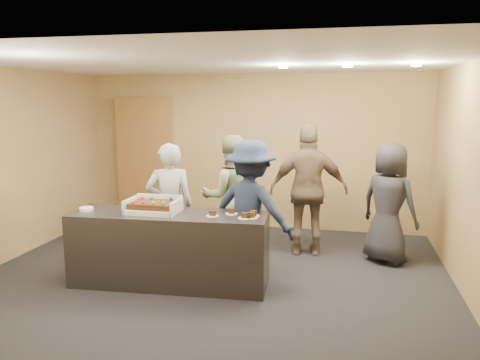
{
  "coord_description": "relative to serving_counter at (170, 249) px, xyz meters",
  "views": [
    {
      "loc": [
        1.6,
        -5.57,
        2.26
      ],
      "look_at": [
        0.35,
        0.0,
        1.28
      ],
      "focal_mm": 35.0,
      "sensor_mm": 36.0,
      "label": 1
    }
  ],
  "objects": [
    {
      "name": "slice_c",
      "position": [
        0.95,
        -0.04,
        0.47
      ],
      "size": [
        0.15,
        0.15,
        0.07
      ],
      "color": "white",
      "rests_on": "serving_counter"
    },
    {
      "name": "person_sage_man",
      "position": [
        0.47,
        1.2,
        0.43
      ],
      "size": [
        1.06,
        0.96,
        1.77
      ],
      "primitive_type": "imported",
      "rotation": [
        0.0,
        0.0,
        3.55
      ],
      "color": "gray",
      "rests_on": "floor"
    },
    {
      "name": "cake_box",
      "position": [
        -0.2,
        0.02,
        0.49
      ],
      "size": [
        0.62,
        0.43,
        0.18
      ],
      "color": "white",
      "rests_on": "serving_counter"
    },
    {
      "name": "plate_stack",
      "position": [
        -1.05,
        -0.1,
        0.47
      ],
      "size": [
        0.17,
        0.17,
        0.04
      ],
      "primitive_type": "cylinder",
      "color": "white",
      "rests_on": "serving_counter"
    },
    {
      "name": "sheet_cake",
      "position": [
        -0.2,
        0.0,
        0.55
      ],
      "size": [
        0.53,
        0.37,
        0.11
      ],
      "color": "#371D0C",
      "rests_on": "cake_box"
    },
    {
      "name": "person_server_grey",
      "position": [
        -0.19,
        0.53,
        0.4
      ],
      "size": [
        0.73,
        0.61,
        1.7
      ],
      "primitive_type": "imported",
      "rotation": [
        0.0,
        0.0,
        3.53
      ],
      "color": "#A6A6AB",
      "rests_on": "floor"
    },
    {
      "name": "ceiling_spotlights",
      "position": [
        2.05,
        0.88,
        2.22
      ],
      "size": [
        1.72,
        0.12,
        0.03
      ],
      "color": "#FFEAC6",
      "rests_on": "ceiling"
    },
    {
      "name": "person_brown_extra",
      "position": [
        1.57,
        1.54,
        0.51
      ],
      "size": [
        1.18,
        0.62,
        1.92
      ],
      "primitive_type": "imported",
      "rotation": [
        0.0,
        0.0,
        3.28
      ],
      "color": "brown",
      "rests_on": "floor"
    },
    {
      "name": "storage_cabinet",
      "position": [
        -1.54,
        2.79,
        0.7
      ],
      "size": [
        1.05,
        0.15,
        2.31
      ],
      "primitive_type": "cube",
      "color": "brown",
      "rests_on": "floor"
    },
    {
      "name": "slice_d",
      "position": [
        1.03,
        0.08,
        0.47
      ],
      "size": [
        0.15,
        0.15,
        0.07
      ],
      "color": "white",
      "rests_on": "serving_counter"
    },
    {
      "name": "room",
      "position": [
        0.45,
        0.38,
        0.9
      ],
      "size": [
        6.04,
        6.0,
        2.7
      ],
      "color": "black",
      "rests_on": "ground"
    },
    {
      "name": "slice_a",
      "position": [
        0.56,
        -0.02,
        0.47
      ],
      "size": [
        0.15,
        0.15,
        0.07
      ],
      "color": "white",
      "rests_on": "serving_counter"
    },
    {
      "name": "serving_counter",
      "position": [
        0.0,
        0.0,
        0.0
      ],
      "size": [
        2.44,
        0.86,
        0.9
      ],
      "primitive_type": "cube",
      "rotation": [
        0.0,
        0.0,
        0.07
      ],
      "color": "black",
      "rests_on": "floor"
    },
    {
      "name": "person_navy_man",
      "position": [
        0.93,
        0.45,
        0.43
      ],
      "size": [
        1.28,
        0.95,
        1.77
      ],
      "primitive_type": "imported",
      "rotation": [
        0.0,
        0.0,
        2.86
      ],
      "color": "#1C273E",
      "rests_on": "floor"
    },
    {
      "name": "slice_b",
      "position": [
        0.75,
        0.13,
        0.47
      ],
      "size": [
        0.15,
        0.15,
        0.07
      ],
      "color": "white",
      "rests_on": "serving_counter"
    },
    {
      "name": "slice_e",
      "position": [
        1.03,
        -0.0,
        0.47
      ],
      "size": [
        0.15,
        0.15,
        0.07
      ],
      "color": "white",
      "rests_on": "serving_counter"
    },
    {
      "name": "person_dark_suit",
      "position": [
        2.68,
        1.44,
        0.39
      ],
      "size": [
        0.98,
        0.9,
        1.68
      ],
      "primitive_type": "imported",
      "rotation": [
        0.0,
        0.0,
        2.54
      ],
      "color": "#222327",
      "rests_on": "floor"
    }
  ]
}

